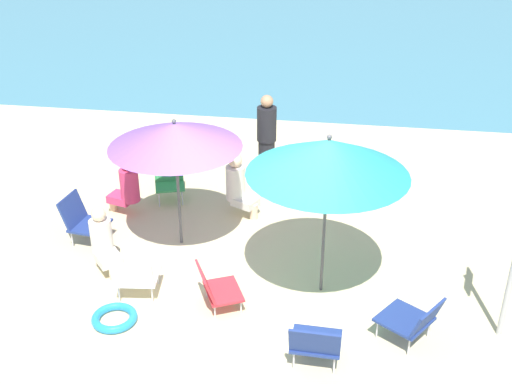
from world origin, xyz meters
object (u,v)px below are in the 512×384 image
at_px(umbrella_purple, 175,135).
at_px(beach_chair_c, 215,287).
at_px(beach_chair_b, 82,219).
at_px(beach_chair_e, 413,319).
at_px(beach_chair_f, 135,276).
at_px(person_c, 103,240).
at_px(person_a, 238,185).
at_px(beach_chair_a, 169,177).
at_px(person_b, 127,186).
at_px(beach_chair_d, 315,342).
at_px(umbrella_teal, 328,157).
at_px(swim_ring, 114,318).
at_px(person_d, 267,143).

distance_m(umbrella_purple, beach_chair_c, 2.09).
xyz_separation_m(beach_chair_b, beach_chair_e, (4.48, -1.49, -0.04)).
relative_size(beach_chair_f, person_c, 0.71).
height_order(person_a, person_c, person_a).
bearing_deg(beach_chair_b, beach_chair_a, 66.90).
height_order(beach_chair_a, person_c, person_c).
bearing_deg(person_b, beach_chair_c, 145.97).
distance_m(beach_chair_b, beach_chair_e, 4.72).
bearing_deg(beach_chair_d, beach_chair_e, -60.01).
xyz_separation_m(beach_chair_e, beach_chair_f, (-3.30, 0.31, 0.01)).
height_order(umbrella_teal, beach_chair_c, umbrella_teal).
bearing_deg(person_c, beach_chair_e, 36.33).
bearing_deg(swim_ring, person_a, 70.68).
xyz_separation_m(beach_chair_e, person_c, (-3.92, 0.87, 0.12)).
height_order(beach_chair_a, person_d, person_d).
xyz_separation_m(umbrella_teal, beach_chair_c, (-1.24, -0.55, -1.56)).
bearing_deg(beach_chair_f, beach_chair_a, -0.02).
distance_m(beach_chair_f, swim_ring, 0.57).
xyz_separation_m(beach_chair_b, person_a, (2.03, 1.12, 0.13)).
distance_m(beach_chair_b, person_c, 0.84).
relative_size(beach_chair_e, person_b, 0.83).
bearing_deg(person_d, person_c, 160.84).
height_order(beach_chair_c, swim_ring, beach_chair_c).
xyz_separation_m(umbrella_purple, person_c, (-0.82, -0.79, -1.21)).
bearing_deg(umbrella_teal, beach_chair_d, -89.13).
bearing_deg(beach_chair_d, person_b, 48.04).
distance_m(beach_chair_a, person_b, 0.78).
bearing_deg(umbrella_teal, swim_ring, -156.79).
xyz_separation_m(beach_chair_d, person_c, (-2.88, 1.43, 0.11)).
xyz_separation_m(beach_chair_e, person_d, (-2.14, 3.54, 0.49)).
height_order(person_b, person_c, person_b).
xyz_separation_m(umbrella_teal, beach_chair_a, (-2.56, 2.11, -1.46)).
bearing_deg(person_a, person_d, 97.62).
distance_m(beach_chair_e, swim_ring, 3.44).
xyz_separation_m(umbrella_teal, person_d, (-1.08, 2.70, -1.03)).
height_order(beach_chair_a, beach_chair_d, beach_chair_a).
distance_m(beach_chair_d, person_d, 4.28).
relative_size(beach_chair_b, beach_chair_f, 1.08).
xyz_separation_m(person_a, swim_ring, (-0.98, -2.79, -0.44)).
distance_m(beach_chair_a, person_c, 2.10).
height_order(beach_chair_e, beach_chair_f, beach_chair_f).
height_order(beach_chair_f, swim_ring, beach_chair_f).
relative_size(person_c, swim_ring, 1.65).
bearing_deg(beach_chair_f, person_d, -26.57).
bearing_deg(person_c, person_b, 145.99).
bearing_deg(beach_chair_c, beach_chair_d, -59.73).
distance_m(umbrella_purple, beach_chair_f, 1.90).
height_order(beach_chair_b, beach_chair_e, beach_chair_b).
relative_size(beach_chair_b, beach_chair_d, 1.10).
distance_m(beach_chair_c, person_a, 2.34).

